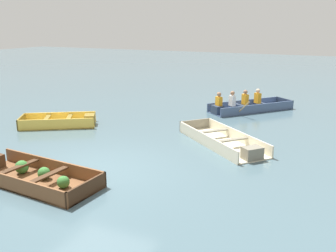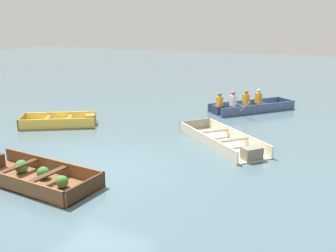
{
  "view_description": "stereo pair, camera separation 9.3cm",
  "coord_description": "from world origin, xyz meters",
  "px_view_note": "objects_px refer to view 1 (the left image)",
  "views": [
    {
      "loc": [
        5.57,
        -7.26,
        3.65
      ],
      "look_at": [
        0.38,
        3.56,
        0.35
      ],
      "focal_mm": 40.0,
      "sensor_mm": 36.0,
      "label": 1
    },
    {
      "loc": [
        5.65,
        -7.22,
        3.65
      ],
      "look_at": [
        0.38,
        3.56,
        0.35
      ],
      "focal_mm": 40.0,
      "sensor_mm": 36.0,
      "label": 2
    }
  ],
  "objects_px": {
    "dinghy_wooden_brown_foreground": "(30,175)",
    "rowboat_slate_blue_with_crew": "(246,106)",
    "skiff_yellow_mid_moored": "(62,122)",
    "skiff_cream_near_moored": "(224,142)"
  },
  "relations": [
    {
      "from": "skiff_yellow_mid_moored",
      "to": "rowboat_slate_blue_with_crew",
      "type": "height_order",
      "value": "rowboat_slate_blue_with_crew"
    },
    {
      "from": "dinghy_wooden_brown_foreground",
      "to": "skiff_yellow_mid_moored",
      "type": "relative_size",
      "value": 1.22
    },
    {
      "from": "dinghy_wooden_brown_foreground",
      "to": "rowboat_slate_blue_with_crew",
      "type": "xyz_separation_m",
      "value": [
        2.8,
        9.5,
        0.09
      ]
    },
    {
      "from": "dinghy_wooden_brown_foreground",
      "to": "skiff_yellow_mid_moored",
      "type": "bearing_deg",
      "value": 122.54
    },
    {
      "from": "dinghy_wooden_brown_foreground",
      "to": "skiff_cream_near_moored",
      "type": "distance_m",
      "value": 5.7
    },
    {
      "from": "dinghy_wooden_brown_foreground",
      "to": "skiff_yellow_mid_moored",
      "type": "height_order",
      "value": "skiff_yellow_mid_moored"
    },
    {
      "from": "dinghy_wooden_brown_foreground",
      "to": "rowboat_slate_blue_with_crew",
      "type": "distance_m",
      "value": 9.91
    },
    {
      "from": "dinghy_wooden_brown_foreground",
      "to": "skiff_cream_near_moored",
      "type": "height_order",
      "value": "skiff_cream_near_moored"
    },
    {
      "from": "rowboat_slate_blue_with_crew",
      "to": "skiff_yellow_mid_moored",
      "type": "bearing_deg",
      "value": -136.44
    },
    {
      "from": "skiff_cream_near_moored",
      "to": "rowboat_slate_blue_with_crew",
      "type": "relative_size",
      "value": 0.96
    }
  ]
}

